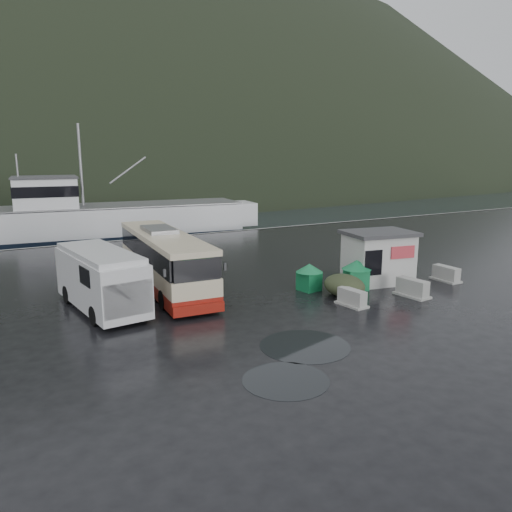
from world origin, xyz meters
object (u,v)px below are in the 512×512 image
jersey_barrier_a (352,305)px  fishing_trawler (120,226)px  jersey_barrier_c (445,281)px  ticket_kiosk (377,282)px  white_van (103,309)px  waste_bin_left (356,289)px  jersey_barrier_b (412,296)px  waste_bin_right (309,290)px  coach_bus (166,288)px  dome_tent (344,296)px

jersey_barrier_a → fishing_trawler: 31.26m
jersey_barrier_c → ticket_kiosk: bearing=155.3°
white_van → jersey_barrier_c: size_ratio=4.02×
waste_bin_left → jersey_barrier_b: size_ratio=0.88×
jersey_barrier_b → jersey_barrier_c: size_ratio=1.06×
jersey_barrier_c → fishing_trawler: (-10.50, 30.08, 0.00)m
ticket_kiosk → jersey_barrier_a: bearing=-137.0°
waste_bin_left → fishing_trawler: fishing_trawler is taller
white_van → fishing_trawler: bearing=67.5°
ticket_kiosk → jersey_barrier_c: 3.88m
waste_bin_right → ticket_kiosk: bearing=-6.4°
jersey_barrier_a → jersey_barrier_b: 3.60m
ticket_kiosk → fishing_trawler: bearing=112.9°
white_van → fishing_trawler: (7.25, 26.07, 0.00)m
coach_bus → jersey_barrier_b: 12.57m
waste_bin_left → jersey_barrier_c: waste_bin_left is taller
waste_bin_right → dome_tent: (0.94, -1.67, 0.00)m
fishing_trawler → ticket_kiosk: bearing=-70.6°
waste_bin_left → jersey_barrier_a: (-2.06, -2.15, 0.00)m
jersey_barrier_a → ticket_kiosk: bearing=33.8°
ticket_kiosk → jersey_barrier_c: (3.53, -1.62, 0.00)m
dome_tent → white_van: bearing=161.9°
ticket_kiosk → fishing_trawler: 29.29m
coach_bus → jersey_barrier_c: 15.34m
waste_bin_left → dome_tent: waste_bin_left is taller
waste_bin_left → jersey_barrier_b: bearing=-57.4°
waste_bin_left → fishing_trawler: (-5.05, 28.96, 0.00)m
jersey_barrier_c → fishing_trawler: 31.86m
ticket_kiosk → jersey_barrier_a: (-3.98, -2.67, 0.00)m
coach_bus → dome_tent: (7.27, -5.70, 0.00)m
dome_tent → jersey_barrier_b: (2.87, -1.71, 0.00)m
jersey_barrier_b → waste_bin_left: bearing=122.6°
coach_bus → waste_bin_left: 9.96m
waste_bin_right → jersey_barrier_c: 8.01m
jersey_barrier_c → jersey_barrier_a: bearing=-172.1°
coach_bus → fishing_trawler: fishing_trawler is taller
coach_bus → waste_bin_right: 7.51m
jersey_barrier_a → coach_bus: bearing=132.4°
jersey_barrier_b → jersey_barrier_c: (3.92, 1.29, 0.00)m
waste_bin_right → jersey_barrier_a: waste_bin_right is taller
white_van → jersey_barrier_b: 14.82m
jersey_barrier_b → waste_bin_right: bearing=138.4°
ticket_kiosk → fishing_trawler: size_ratio=0.13×
jersey_barrier_a → fishing_trawler: fishing_trawler is taller
ticket_kiosk → jersey_barrier_b: size_ratio=2.07×
jersey_barrier_b → ticket_kiosk: bearing=82.4°
dome_tent → jersey_barrier_a: bearing=-116.3°
ticket_kiosk → jersey_barrier_a: ticket_kiosk is taller
ticket_kiosk → jersey_barrier_b: ticket_kiosk is taller
jersey_barrier_c → waste_bin_right: bearing=164.9°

